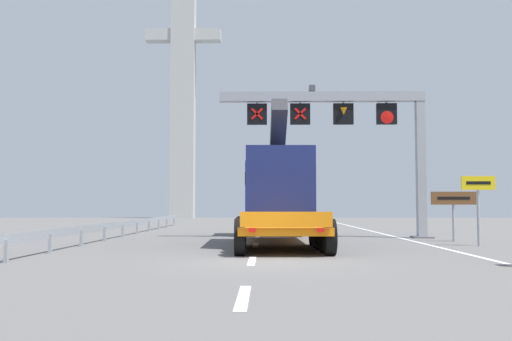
{
  "coord_description": "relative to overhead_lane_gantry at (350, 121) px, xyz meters",
  "views": [
    {
      "loc": [
        0.0,
        -15.46,
        1.5
      ],
      "look_at": [
        -0.38,
        8.57,
        2.97
      ],
      "focal_mm": 40.34,
      "sensor_mm": 36.0,
      "label": 1
    }
  ],
  "objects": [
    {
      "name": "bridge_pylon_distant",
      "position": [
        -13.81,
        41.0,
        12.6
      ],
      "size": [
        9.0,
        2.0,
        35.28
      ],
      "color": "#B7B7B2",
      "rests_on": "ground"
    },
    {
      "name": "overhead_lane_gantry",
      "position": [
        0.0,
        0.0,
        0.0
      ],
      "size": [
        9.83,
        0.9,
        7.13
      ],
      "color": "#9EA0A5",
      "rests_on": "ground"
    },
    {
      "name": "lane_markings",
      "position": [
        -4.36,
        7.51,
        -5.42
      ],
      "size": [
        0.2,
        52.23,
        0.01
      ],
      "color": "silver",
      "rests_on": "ground"
    },
    {
      "name": "exit_sign_yellow",
      "position": [
        3.95,
        -5.21,
        -3.5
      ],
      "size": [
        1.25,
        0.15,
        2.6
      ],
      "color": "#9EA0A5",
      "rests_on": "ground"
    },
    {
      "name": "guardrail_left",
      "position": [
        -10.82,
        2.04,
        -4.87
      ],
      "size": [
        0.13,
        30.68,
        0.76
      ],
      "color": "#999EA3",
      "rests_on": "ground"
    },
    {
      "name": "ground",
      "position": [
        -4.0,
        -11.3,
        -5.43
      ],
      "size": [
        112.0,
        112.0,
        0.0
      ],
      "primitive_type": "plane",
      "color": "slate"
    },
    {
      "name": "heavy_haul_truck_orange",
      "position": [
        -3.6,
        -2.05,
        -3.44
      ],
      "size": [
        3.31,
        14.12,
        5.3
      ],
      "color": "orange",
      "rests_on": "ground"
    },
    {
      "name": "tourist_info_sign_brown",
      "position": [
        3.88,
        -2.59,
        -3.81
      ],
      "size": [
        1.88,
        0.15,
        2.08
      ],
      "color": "#9EA0A5",
      "rests_on": "ground"
    },
    {
      "name": "edge_line_right",
      "position": [
        2.2,
        0.7,
        -5.42
      ],
      "size": [
        0.2,
        63.0,
        0.01
      ],
      "primitive_type": "cube",
      "color": "silver",
      "rests_on": "ground"
    }
  ]
}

